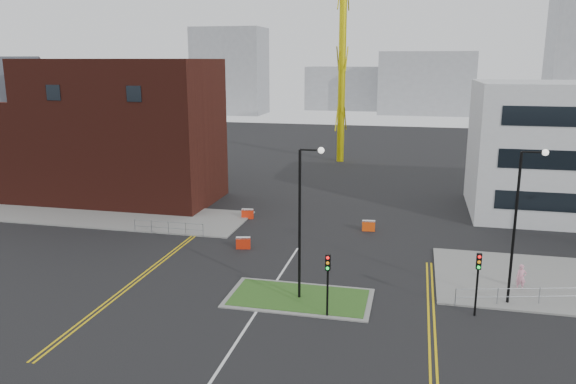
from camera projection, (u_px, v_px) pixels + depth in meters
name	position (u px, v px, depth m)	size (l,w,h in m)	color
ground	(223.00, 364.00, 26.33)	(200.00, 200.00, 0.00)	black
pavement_left	(97.00, 214.00, 51.55)	(28.00, 8.00, 0.12)	slate
island_kerb	(299.00, 298.00, 33.47)	(8.60, 4.60, 0.08)	slate
grass_island	(299.00, 298.00, 33.47)	(8.00, 4.00, 0.12)	#26521B
brick_building	(97.00, 132.00, 56.33)	(24.20, 10.07, 14.24)	#441811
streetlamp_island	(303.00, 212.00, 32.19)	(1.46, 0.36, 9.18)	black
streetlamp_right_near	(520.00, 215.00, 31.46)	(1.46, 0.36, 9.18)	black
traffic_light_island	(328.00, 273.00, 30.54)	(0.28, 0.33, 3.65)	black
traffic_light_right	(478.00, 272.00, 30.69)	(0.28, 0.33, 3.65)	black
railing_left	(168.00, 226.00, 45.63)	(6.05, 0.05, 1.10)	gray
centre_line	(236.00, 343.00, 28.23)	(0.15, 30.00, 0.01)	silver
yellow_left_a	(146.00, 271.00, 37.78)	(0.12, 24.00, 0.01)	gold
yellow_left_b	(150.00, 272.00, 37.71)	(0.12, 24.00, 0.01)	gold
yellow_right_a	(429.00, 327.00, 29.94)	(0.12, 20.00, 0.01)	gold
yellow_right_b	(435.00, 327.00, 29.88)	(0.12, 20.00, 0.01)	gold
skyline_a	(230.00, 71.00, 146.35)	(18.00, 12.00, 22.00)	gray
skyline_b	(426.00, 83.00, 145.60)	(24.00, 12.00, 16.00)	gray
skyline_d	(360.00, 88.00, 159.48)	(30.00, 12.00, 12.00)	gray
pedestrian	(521.00, 277.00, 34.58)	(0.60, 0.39, 1.65)	pink
barrier_left	(248.00, 213.00, 50.28)	(1.08, 0.45, 0.89)	red
barrier_mid	(243.00, 242.00, 42.27)	(1.12, 0.58, 0.90)	red
barrier_right	(369.00, 225.00, 46.66)	(1.09, 0.44, 0.89)	#ED480D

